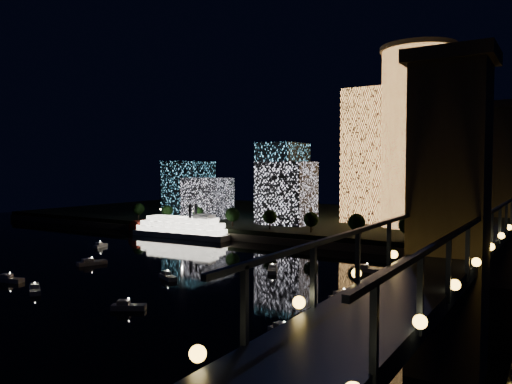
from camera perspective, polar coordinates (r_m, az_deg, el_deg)
ground at (r=132.92m, az=-6.54°, el=-11.25°), size 520.00×520.00×0.00m
far_bank at (r=274.60m, az=14.72°, el=-3.48°), size 420.00×160.00×5.00m
seawall at (r=202.10m, az=8.13°, el=-5.96°), size 420.00×6.00×3.00m
tower_cylindrical at (r=240.21m, az=17.92°, el=5.99°), size 34.00×34.00×81.94m
tower_rectangular at (r=255.48m, az=12.60°, el=4.03°), size 20.68×20.68×65.80m
midrise_blocks at (r=268.29m, az=-1.27°, el=0.48°), size 97.60×46.22×40.31m
truss_bridge at (r=106.95m, az=23.44°, el=-6.04°), size 13.00×266.00×50.00m
riverboat at (r=234.83m, az=-8.92°, el=-4.08°), size 54.15×14.04×16.16m
motorboats at (r=142.27m, az=-7.66°, el=-9.98°), size 130.30×75.23×2.78m
esplanade_trees at (r=218.95m, az=1.99°, el=-2.88°), size 165.73×6.93×8.97m
street_lamps at (r=227.12m, az=1.49°, el=-3.04°), size 132.70×0.70×5.65m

